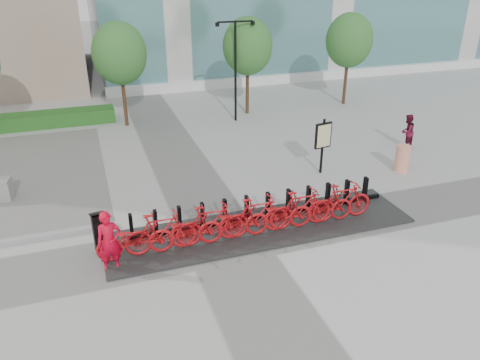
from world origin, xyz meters
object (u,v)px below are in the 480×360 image
object	(u,v)px
worker_red	(109,242)
map_sign	(323,138)
bike_0	(135,239)
pedestrian	(407,132)
kiosk	(99,232)
construction_barrel	(402,158)

from	to	relation	value
worker_red	map_sign	xyz separation A→B (m)	(8.35, 3.96, 0.57)
bike_0	map_sign	xyz separation A→B (m)	(7.67, 3.61, 0.82)
pedestrian	map_sign	distance (m)	5.00
bike_0	kiosk	bearing A→B (deg)	57.63
construction_barrel	map_sign	world-z (taller)	map_sign
worker_red	map_sign	bearing A→B (deg)	18.00
construction_barrel	pedestrian	bearing A→B (deg)	50.16
pedestrian	worker_red	bearing A→B (deg)	-1.20
construction_barrel	map_sign	size ratio (longest dim) A/B	0.48
worker_red	construction_barrel	distance (m)	11.87
bike_0	map_sign	distance (m)	8.51
bike_0	worker_red	xyz separation A→B (m)	(-0.69, -0.35, 0.25)
kiosk	construction_barrel	world-z (taller)	kiosk
worker_red	bike_0	bearing A→B (deg)	19.73
construction_barrel	kiosk	bearing A→B (deg)	-169.53
pedestrian	bike_0	bearing A→B (deg)	-1.53
pedestrian	construction_barrel	size ratio (longest dim) A/B	1.47
construction_barrel	map_sign	bearing A→B (deg)	164.26
pedestrian	map_sign	world-z (taller)	map_sign
construction_barrel	map_sign	xyz separation A→B (m)	(-3.11, 0.88, 0.92)
worker_red	map_sign	distance (m)	9.26
map_sign	worker_red	bearing A→B (deg)	-165.11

